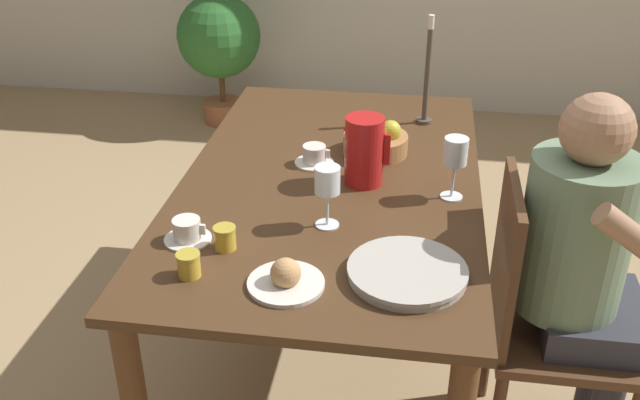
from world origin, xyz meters
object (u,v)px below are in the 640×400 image
candlestick_tall (427,81)px  chair_person_side (540,318)px  wine_glass_juice (327,184)px  jam_jar_red (225,237)px  person_seated (584,259)px  potted_plant (219,41)px  teacup_across (314,156)px  wine_glass_water (455,154)px  jam_jar_amber (189,264)px  fruit_bowl (375,140)px  serving_tray (407,272)px  bread_plate (286,278)px  red_pitcher (364,150)px  teacup_near_person (187,232)px

candlestick_tall → chair_person_side: bearing=-65.4°
wine_glass_juice → jam_jar_red: size_ratio=2.80×
candlestick_tall → person_seated: bearing=-60.4°
potted_plant → teacup_across: bearing=-65.9°
wine_glass_water → jam_jar_amber: 0.86m
fruit_bowl → serving_tray: bearing=-79.0°
wine_glass_juice → potted_plant: (-1.03, 2.47, -0.35)m
wine_glass_water → potted_plant: (-1.39, 2.24, -0.36)m
bread_plate → potted_plant: bearing=109.2°
wine_glass_juice → serving_tray: bearing=-43.5°
wine_glass_water → candlestick_tall: (-0.10, 0.59, 0.02)m
red_pitcher → wine_glass_water: 0.29m
red_pitcher → jam_jar_amber: bearing=-123.8°
person_seated → wine_glass_water: bearing=-121.6°
jam_jar_red → bread_plate: bearing=-36.7°
potted_plant → teacup_near_person: bearing=-75.9°
jam_jar_red → candlestick_tall: (0.52, 0.98, 0.13)m
red_pitcher → bread_plate: bearing=-103.2°
teacup_near_person → teacup_across: 0.60m
red_pitcher → serving_tray: bearing=-72.5°
serving_tray → bread_plate: (-0.30, -0.08, 0.01)m
chair_person_side → jam_jar_red: 0.96m
jam_jar_amber → teacup_across: bearing=72.9°
serving_tray → jam_jar_amber: 0.56m
teacup_across → wine_glass_juice: bearing=-75.9°
wine_glass_water → fruit_bowl: size_ratio=0.89×
jam_jar_amber → jam_jar_red: 0.15m
wine_glass_juice → fruit_bowl: (0.10, 0.51, -0.09)m
red_pitcher → bread_plate: (-0.14, -0.59, -0.09)m
person_seated → wine_glass_juice: (-0.73, 0.00, 0.18)m
chair_person_side → fruit_bowl: bearing=-133.8°
chair_person_side → red_pitcher: size_ratio=4.10×
red_pitcher → fruit_bowl: size_ratio=1.00×
bread_plate → red_pitcher: bearing=76.8°
teacup_across → jam_jar_amber: bearing=-107.1°
potted_plant → chair_person_side: bearing=-56.1°
teacup_near_person → candlestick_tall: (0.63, 0.96, 0.14)m
serving_tray → wine_glass_juice: bearing=136.5°
chair_person_side → bread_plate: size_ratio=4.65×
jam_jar_amber → fruit_bowl: fruit_bowl is taller
jam_jar_amber → candlestick_tall: (0.58, 1.12, 0.13)m
wine_glass_water → potted_plant: 2.66m
candlestick_tall → wine_glass_water: bearing=-80.7°
person_seated → potted_plant: person_seated is taller
red_pitcher → potted_plant: (-1.11, 2.18, -0.32)m
person_seated → fruit_bowl: bearing=-129.2°
wine_glass_juice → bread_plate: bearing=-101.3°
chair_person_side → fruit_bowl: size_ratio=4.10×
red_pitcher → wine_glass_water: bearing=-12.0°
red_pitcher → bread_plate: size_ratio=1.13×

